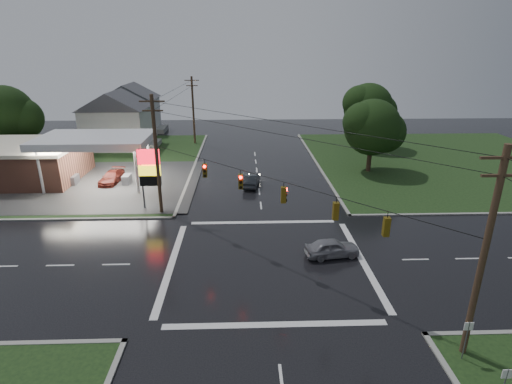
{
  "coord_description": "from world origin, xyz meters",
  "views": [
    {
      "loc": [
        -1.68,
        -25.61,
        14.89
      ],
      "look_at": [
        -0.63,
        6.73,
        3.0
      ],
      "focal_mm": 28.0,
      "sensor_mm": 36.0,
      "label": 1
    }
  ],
  "objects_px": {
    "house_far": "(131,107)",
    "car_pump": "(112,177)",
    "utility_pole_nw": "(157,154)",
    "utility_pole_n": "(193,109)",
    "pylon_sign": "(150,169)",
    "house_near": "(117,119)",
    "utility_pole_se": "(484,255)",
    "tree_ne_near": "(373,128)",
    "gas_station": "(36,159)",
    "car_crossing": "(332,248)",
    "car_north": "(252,180)",
    "tree_ne_far": "(369,108)",
    "tree_nw_behind": "(6,114)"
  },
  "relations": [
    {
      "from": "tree_nw_behind",
      "to": "gas_station",
      "type": "bearing_deg",
      "value": -51.58
    },
    {
      "from": "house_far",
      "to": "tree_nw_behind",
      "type": "bearing_deg",
      "value": -123.44
    },
    {
      "from": "gas_station",
      "to": "utility_pole_nw",
      "type": "bearing_deg",
      "value": -32.23
    },
    {
      "from": "house_far",
      "to": "tree_ne_far",
      "type": "height_order",
      "value": "tree_ne_far"
    },
    {
      "from": "utility_pole_se",
      "to": "tree_ne_near",
      "type": "height_order",
      "value": "utility_pole_se"
    },
    {
      "from": "pylon_sign",
      "to": "tree_nw_behind",
      "type": "relative_size",
      "value": 0.6
    },
    {
      "from": "utility_pole_nw",
      "to": "tree_ne_far",
      "type": "height_order",
      "value": "utility_pole_nw"
    },
    {
      "from": "gas_station",
      "to": "car_pump",
      "type": "height_order",
      "value": "gas_station"
    },
    {
      "from": "utility_pole_se",
      "to": "pylon_sign",
      "type": "bearing_deg",
      "value": 135.0
    },
    {
      "from": "tree_nw_behind",
      "to": "tree_ne_near",
      "type": "distance_m",
      "value": 48.65
    },
    {
      "from": "pylon_sign",
      "to": "gas_station",
      "type": "bearing_deg",
      "value": 148.78
    },
    {
      "from": "house_far",
      "to": "car_pump",
      "type": "distance_m",
      "value": 30.11
    },
    {
      "from": "car_crossing",
      "to": "car_north",
      "type": "bearing_deg",
      "value": 10.6
    },
    {
      "from": "gas_station",
      "to": "utility_pole_se",
      "type": "height_order",
      "value": "utility_pole_se"
    },
    {
      "from": "car_north",
      "to": "car_pump",
      "type": "relative_size",
      "value": 0.88
    },
    {
      "from": "gas_station",
      "to": "utility_pole_se",
      "type": "xyz_separation_m",
      "value": [
        35.18,
        -29.2,
        3.17
      ]
    },
    {
      "from": "utility_pole_n",
      "to": "gas_station",
      "type": "bearing_deg",
      "value": -131.47
    },
    {
      "from": "house_near",
      "to": "car_north",
      "type": "height_order",
      "value": "house_near"
    },
    {
      "from": "utility_pole_se",
      "to": "tree_nw_behind",
      "type": "distance_m",
      "value": 58.64
    },
    {
      "from": "house_near",
      "to": "tree_ne_near",
      "type": "relative_size",
      "value": 1.23
    },
    {
      "from": "car_north",
      "to": "car_crossing",
      "type": "height_order",
      "value": "car_crossing"
    },
    {
      "from": "house_near",
      "to": "utility_pole_se",
      "type": "bearing_deg",
      "value": -56.21
    },
    {
      "from": "utility_pole_se",
      "to": "utility_pole_nw",
      "type": "bearing_deg",
      "value": 135.0
    },
    {
      "from": "car_north",
      "to": "tree_nw_behind",
      "type": "bearing_deg",
      "value": -12.67
    },
    {
      "from": "car_crossing",
      "to": "car_pump",
      "type": "xyz_separation_m",
      "value": [
        -21.71,
        17.84,
        -0.02
      ]
    },
    {
      "from": "gas_station",
      "to": "house_far",
      "type": "bearing_deg",
      "value": 82.5
    },
    {
      "from": "house_near",
      "to": "house_far",
      "type": "bearing_deg",
      "value": 94.76
    },
    {
      "from": "gas_station",
      "to": "car_pump",
      "type": "bearing_deg",
      "value": -7.37
    },
    {
      "from": "utility_pole_se",
      "to": "tree_ne_far",
      "type": "bearing_deg",
      "value": 80.02
    },
    {
      "from": "pylon_sign",
      "to": "house_near",
      "type": "xyz_separation_m",
      "value": [
        -10.45,
        25.5,
        0.39
      ]
    },
    {
      "from": "pylon_sign",
      "to": "utility_pole_se",
      "type": "distance_m",
      "value": 28.34
    },
    {
      "from": "house_near",
      "to": "car_pump",
      "type": "bearing_deg",
      "value": -76.76
    },
    {
      "from": "utility_pole_nw",
      "to": "car_crossing",
      "type": "height_order",
      "value": "utility_pole_nw"
    },
    {
      "from": "utility_pole_nw",
      "to": "utility_pole_se",
      "type": "xyz_separation_m",
      "value": [
        19.0,
        -19.0,
        0.0
      ]
    },
    {
      "from": "gas_station",
      "to": "house_near",
      "type": "distance_m",
      "value": 17.07
    },
    {
      "from": "house_near",
      "to": "car_north",
      "type": "xyz_separation_m",
      "value": [
        20.15,
        -19.11,
        -3.73
      ]
    },
    {
      "from": "gas_station",
      "to": "house_far",
      "type": "distance_m",
      "value": 28.61
    },
    {
      "from": "utility_pole_nw",
      "to": "utility_pole_n",
      "type": "relative_size",
      "value": 1.05
    },
    {
      "from": "tree_ne_near",
      "to": "car_crossing",
      "type": "relative_size",
      "value": 2.2
    },
    {
      "from": "utility_pole_n",
      "to": "car_north",
      "type": "xyz_separation_m",
      "value": [
        8.7,
        -21.11,
        -4.79
      ]
    },
    {
      "from": "gas_station",
      "to": "utility_pole_se",
      "type": "relative_size",
      "value": 2.38
    },
    {
      "from": "utility_pole_se",
      "to": "house_far",
      "type": "bearing_deg",
      "value": 118.68
    },
    {
      "from": "utility_pole_nw",
      "to": "house_near",
      "type": "xyz_separation_m",
      "value": [
        -11.45,
        26.5,
        -1.32
      ]
    },
    {
      "from": "tree_nw_behind",
      "to": "car_crossing",
      "type": "height_order",
      "value": "tree_nw_behind"
    },
    {
      "from": "utility_pole_n",
      "to": "car_crossing",
      "type": "relative_size",
      "value": 2.58
    },
    {
      "from": "utility_pole_nw",
      "to": "utility_pole_n",
      "type": "height_order",
      "value": "utility_pole_nw"
    },
    {
      "from": "gas_station",
      "to": "house_far",
      "type": "height_order",
      "value": "house_far"
    },
    {
      "from": "utility_pole_n",
      "to": "tree_nw_behind",
      "type": "height_order",
      "value": "utility_pole_n"
    },
    {
      "from": "utility_pole_se",
      "to": "car_north",
      "type": "bearing_deg",
      "value": 111.32
    },
    {
      "from": "house_near",
      "to": "tree_ne_near",
      "type": "xyz_separation_m",
      "value": [
        35.09,
        -14.01,
        1.16
      ]
    }
  ]
}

